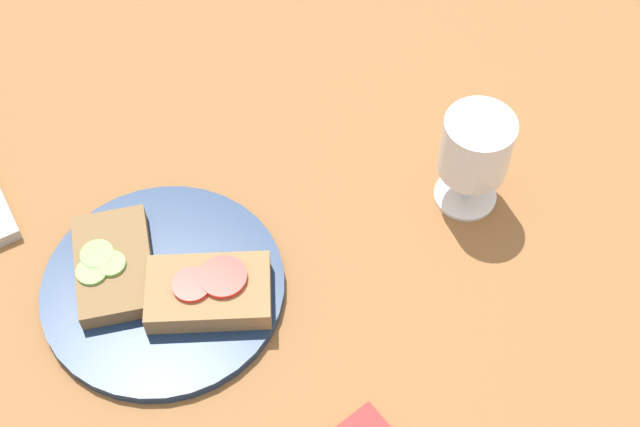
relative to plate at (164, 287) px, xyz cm
name	(u,v)px	position (x,y,z in cm)	size (l,w,h in cm)	color
wooden_table	(270,278)	(9.99, -3.00, -2.11)	(140.00, 140.00, 3.00)	brown
plate	(164,287)	(0.00, 0.00, 0.00)	(23.58, 23.58, 1.21)	navy
sandwich_with_cucumber	(113,265)	(-3.40, 3.68, 1.65)	(10.32, 13.37, 2.37)	brown
sandwich_with_tomato	(209,291)	(3.37, -3.64, 1.95)	(13.65, 11.67, 3.00)	#937047
wine_glass	(475,150)	(32.05, -5.03, 7.14)	(7.03, 7.03, 11.70)	white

